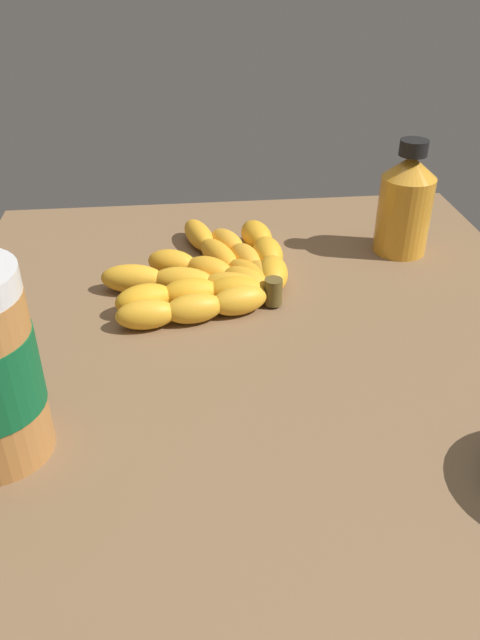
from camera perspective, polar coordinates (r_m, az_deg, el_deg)
name	(u,v)px	position (r cm, az deg, el deg)	size (l,w,h in cm)	color
ground_plane	(264,363)	(63.82, 2.25, -3.97)	(77.29, 66.89, 4.56)	brown
banana_bunch	(217,274)	(71.94, -2.14, 4.30)	(25.30, 22.14, 3.57)	gold
honey_bottle	(405,203)	(81.08, 15.02, 10.40)	(6.70, 6.70, 14.41)	orange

